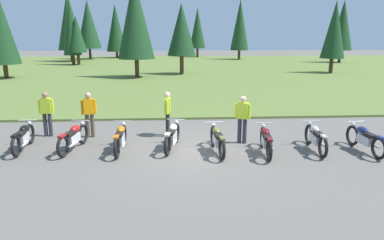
# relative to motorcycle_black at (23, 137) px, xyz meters

# --- Properties ---
(ground_plane) EXTENTS (140.00, 140.00, 0.00)m
(ground_plane) POSITION_rel_motorcycle_black_xyz_m (5.54, -0.48, -0.44)
(ground_plane) COLOR #605B54
(grass_moorland) EXTENTS (80.00, 44.00, 0.10)m
(grass_moorland) POSITION_rel_motorcycle_black_xyz_m (5.54, 25.83, -0.39)
(grass_moorland) COLOR #5B7033
(grass_moorland) RESTS_ON ground
(forest_treeline) EXTENTS (44.34, 29.26, 9.00)m
(forest_treeline) POSITION_rel_motorcycle_black_xyz_m (0.32, 32.46, 4.13)
(forest_treeline) COLOR #47331E
(forest_treeline) RESTS_ON ground
(motorcycle_black) EXTENTS (0.62, 2.10, 0.88)m
(motorcycle_black) POSITION_rel_motorcycle_black_xyz_m (0.00, 0.00, 0.00)
(motorcycle_black) COLOR black
(motorcycle_black) RESTS_ON ground
(motorcycle_red) EXTENTS (0.69, 2.08, 0.88)m
(motorcycle_red) POSITION_rel_motorcycle_black_xyz_m (1.65, -0.13, 0.00)
(motorcycle_red) COLOR black
(motorcycle_red) RESTS_ON ground
(motorcycle_orange) EXTENTS (0.62, 2.10, 0.88)m
(motorcycle_orange) POSITION_rel_motorcycle_black_xyz_m (3.19, -0.32, 0.00)
(motorcycle_orange) COLOR black
(motorcycle_orange) RESTS_ON ground
(motorcycle_cream) EXTENTS (0.71, 2.07, 0.88)m
(motorcycle_cream) POSITION_rel_motorcycle_black_xyz_m (4.87, -0.17, 0.00)
(motorcycle_cream) COLOR black
(motorcycle_cream) RESTS_ON ground
(motorcycle_olive) EXTENTS (0.62, 2.10, 0.88)m
(motorcycle_olive) POSITION_rel_motorcycle_black_xyz_m (6.32, -0.64, 0.00)
(motorcycle_olive) COLOR black
(motorcycle_olive) RESTS_ON ground
(motorcycle_maroon) EXTENTS (0.62, 2.10, 0.88)m
(motorcycle_maroon) POSITION_rel_motorcycle_black_xyz_m (7.84, -0.85, 0.00)
(motorcycle_maroon) COLOR black
(motorcycle_maroon) RESTS_ON ground
(motorcycle_silver) EXTENTS (0.62, 2.10, 0.88)m
(motorcycle_silver) POSITION_rel_motorcycle_black_xyz_m (9.54, -0.64, 0.00)
(motorcycle_silver) COLOR black
(motorcycle_silver) RESTS_ON ground
(motorcycle_navy) EXTENTS (0.62, 2.10, 0.88)m
(motorcycle_navy) POSITION_rel_motorcycle_black_xyz_m (11.07, -0.86, 0.00)
(motorcycle_navy) COLOR black
(motorcycle_navy) RESTS_ON ground
(rider_near_row_end) EXTENTS (0.54, 0.30, 1.67)m
(rider_near_row_end) POSITION_rel_motorcycle_black_xyz_m (1.86, 1.36, 0.51)
(rider_near_row_end) COLOR #4C4233
(rider_near_row_end) RESTS_ON ground
(rider_in_hivis_vest) EXTENTS (0.51, 0.34, 1.67)m
(rider_in_hivis_vest) POSITION_rel_motorcycle_black_xyz_m (7.30, 0.31, 0.51)
(rider_in_hivis_vest) COLOR #2D2D38
(rider_in_hivis_vest) RESTS_ON ground
(rider_with_back_turned) EXTENTS (0.24, 0.55, 1.67)m
(rider_with_back_turned) POSITION_rel_motorcycle_black_xyz_m (4.71, 1.36, 0.51)
(rider_with_back_turned) COLOR black
(rider_with_back_turned) RESTS_ON ground
(rider_checking_bike) EXTENTS (0.55, 0.23, 1.67)m
(rider_checking_bike) POSITION_rel_motorcycle_black_xyz_m (0.27, 1.57, 0.51)
(rider_checking_bike) COLOR #2D2D38
(rider_checking_bike) RESTS_ON ground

